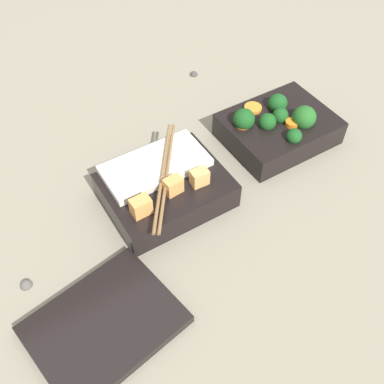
% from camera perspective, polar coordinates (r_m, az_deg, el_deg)
% --- Properties ---
extents(ground_plane, '(3.00, 3.00, 0.00)m').
position_cam_1_polar(ground_plane, '(0.77, 3.90, 3.29)').
color(ground_plane, gray).
extents(bento_tray_vegetable, '(0.19, 0.14, 0.08)m').
position_cam_1_polar(bento_tray_vegetable, '(0.81, 10.86, 8.13)').
color(bento_tray_vegetable, black).
rests_on(bento_tray_vegetable, ground_plane).
extents(bento_tray_rice, '(0.19, 0.19, 0.07)m').
position_cam_1_polar(bento_tray_rice, '(0.70, -3.50, 0.60)').
color(bento_tray_rice, black).
rests_on(bento_tray_rice, ground_plane).
extents(bento_lid, '(0.20, 0.17, 0.01)m').
position_cam_1_polar(bento_lid, '(0.61, -11.05, -16.18)').
color(bento_lid, black).
rests_on(bento_lid, ground_plane).
extents(pebble_1, '(0.02, 0.02, 0.02)m').
position_cam_1_polar(pebble_1, '(0.67, -20.38, -10.86)').
color(pebble_1, '#595651').
rests_on(pebble_1, ground_plane).
extents(pebble_2, '(0.02, 0.02, 0.02)m').
position_cam_1_polar(pebble_2, '(0.97, 0.23, 14.83)').
color(pebble_2, '#474442').
rests_on(pebble_2, ground_plane).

